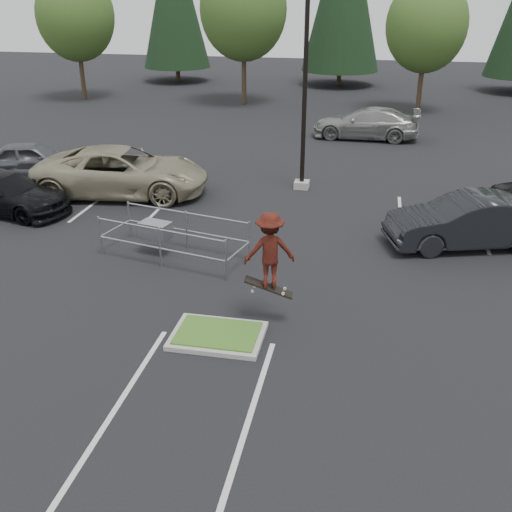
% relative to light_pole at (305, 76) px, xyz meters
% --- Properties ---
extents(ground, '(120.00, 120.00, 0.00)m').
position_rel_light_pole_xyz_m(ground, '(-0.50, -12.00, -4.56)').
color(ground, black).
rests_on(ground, ground).
extents(grass_median, '(2.20, 1.60, 0.16)m').
position_rel_light_pole_xyz_m(grass_median, '(-0.50, -12.00, -4.48)').
color(grass_median, gray).
rests_on(grass_median, ground).
extents(stall_lines, '(22.62, 17.60, 0.01)m').
position_rel_light_pole_xyz_m(stall_lines, '(-1.85, -5.98, -4.56)').
color(stall_lines, silver).
rests_on(stall_lines, ground).
extents(light_pole, '(0.70, 0.60, 10.12)m').
position_rel_light_pole_xyz_m(light_pole, '(0.00, 0.00, 0.00)').
color(light_pole, gray).
rests_on(light_pole, ground).
extents(decid_a, '(5.44, 5.44, 8.91)m').
position_rel_light_pole_xyz_m(decid_a, '(-18.51, 18.03, 1.02)').
color(decid_a, '#38281C').
rests_on(decid_a, ground).
extents(decid_b, '(5.89, 5.89, 9.64)m').
position_rel_light_pole_xyz_m(decid_b, '(-6.51, 18.53, 1.48)').
color(decid_b, '#38281C').
rests_on(decid_b, ground).
extents(decid_c, '(5.12, 5.12, 8.38)m').
position_rel_light_pole_xyz_m(decid_c, '(5.49, 17.83, 0.69)').
color(decid_c, '#38281C').
rests_on(decid_c, ground).
extents(cart_corral, '(4.72, 2.58, 1.27)m').
position_rel_light_pole_xyz_m(cart_corral, '(-3.49, -7.59, -3.76)').
color(cart_corral, '#979AA0').
rests_on(cart_corral, ground).
extents(skateboarder, '(1.39, 1.07, 2.19)m').
position_rel_light_pole_xyz_m(skateboarder, '(0.56, -11.00, -2.59)').
color(skateboarder, black).
rests_on(skateboarder, ground).
extents(car_l_tan, '(7.17, 3.94, 1.90)m').
position_rel_light_pole_xyz_m(car_l_tan, '(-7.00, -2.26, -3.61)').
color(car_l_tan, gray).
rests_on(car_l_tan, ground).
extents(car_l_black, '(5.37, 3.03, 1.47)m').
position_rel_light_pole_xyz_m(car_l_black, '(-10.50, -5.00, -3.82)').
color(car_l_black, black).
rests_on(car_l_black, ground).
extents(car_l_grey, '(4.73, 2.97, 1.50)m').
position_rel_light_pole_xyz_m(car_l_grey, '(-12.00, -0.50, -3.81)').
color(car_l_grey, '#4C4F54').
rests_on(car_l_grey, ground).
extents(car_r_charc, '(5.45, 3.21, 1.70)m').
position_rel_light_pole_xyz_m(car_r_charc, '(6.00, -5.00, -3.71)').
color(car_r_charc, black).
rests_on(car_r_charc, ground).
extents(car_far_silver, '(5.80, 2.53, 1.66)m').
position_rel_light_pole_xyz_m(car_far_silver, '(2.32, 9.53, -3.73)').
color(car_far_silver, gray).
rests_on(car_far_silver, ground).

